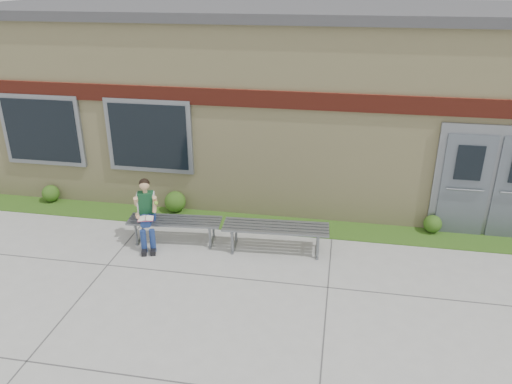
# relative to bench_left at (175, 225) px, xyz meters

# --- Properties ---
(ground) EXTENTS (80.00, 80.00, 0.00)m
(ground) POSITION_rel_bench_left_xyz_m (2.06, -1.59, -0.36)
(ground) COLOR #9E9E99
(ground) RESTS_ON ground
(grass_strip) EXTENTS (16.00, 0.80, 0.02)m
(grass_strip) POSITION_rel_bench_left_xyz_m (2.06, 1.01, -0.35)
(grass_strip) COLOR #274A13
(grass_strip) RESTS_ON ground
(school_building) EXTENTS (16.20, 6.22, 4.20)m
(school_building) POSITION_rel_bench_left_xyz_m (2.05, 4.40, 1.74)
(school_building) COLOR beige
(school_building) RESTS_ON ground
(bench_left) EXTENTS (1.86, 0.67, 0.47)m
(bench_left) POSITION_rel_bench_left_xyz_m (0.00, 0.00, 0.00)
(bench_left) COLOR slate
(bench_left) RESTS_ON ground
(bench_right) EXTENTS (2.03, 0.67, 0.52)m
(bench_right) POSITION_rel_bench_left_xyz_m (2.00, 0.00, 0.04)
(bench_right) COLOR slate
(bench_right) RESTS_ON ground
(girl) EXTENTS (0.55, 0.81, 1.33)m
(girl) POSITION_rel_bench_left_xyz_m (-0.48, -0.19, 0.34)
(girl) COLOR navy
(girl) RESTS_ON ground
(shrub_west) EXTENTS (0.39, 0.39, 0.39)m
(shrub_west) POSITION_rel_bench_left_xyz_m (-3.44, 1.26, -0.15)
(shrub_west) COLOR #274A13
(shrub_west) RESTS_ON grass_strip
(shrub_mid) EXTENTS (0.47, 0.47, 0.47)m
(shrub_mid) POSITION_rel_bench_left_xyz_m (-0.43, 1.26, -0.11)
(shrub_mid) COLOR #274A13
(shrub_mid) RESTS_ON grass_strip
(shrub_east) EXTENTS (0.36, 0.36, 0.36)m
(shrub_east) POSITION_rel_bench_left_xyz_m (5.06, 1.26, -0.16)
(shrub_east) COLOR #274A13
(shrub_east) RESTS_ON grass_strip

